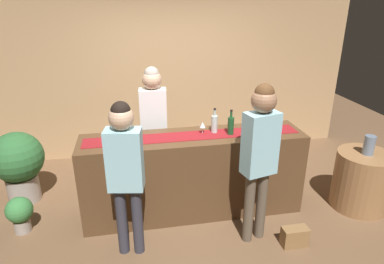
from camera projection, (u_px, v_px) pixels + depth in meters
The scene contains 16 objects.
ground_plane at pixel (193, 210), 4.28m from camera, with size 10.00×10.00×0.00m, color brown.
back_wall at pixel (171, 68), 5.48m from camera, with size 6.00×0.12×2.90m, color tan.
bar_counter at pixel (193, 174), 4.09m from camera, with size 2.63×0.60×1.02m, color #543821.
counter_runner_cloth at pixel (193, 136), 3.90m from camera, with size 2.50×0.28×0.01m, color maroon.
wine_bottle_green at pixel (231, 125), 3.91m from camera, with size 0.07×0.07×0.30m.
wine_bottle_clear at pixel (214, 124), 3.96m from camera, with size 0.07×0.07×0.30m.
wine_glass_near_customer at pixel (269, 125), 3.94m from camera, with size 0.07×0.07×0.14m.
wine_glass_mid_counter at pixel (203, 125), 3.93m from camera, with size 0.07×0.07×0.14m.
bartender at pixel (154, 117), 4.34m from camera, with size 0.35×0.24×1.73m.
customer_sipping at pixel (260, 148), 3.38m from camera, with size 0.38×0.28×1.77m.
customer_browsing at pixel (125, 165), 3.21m from camera, with size 0.37×0.26×1.66m.
round_side_table at pixel (361, 180), 4.24m from camera, with size 0.68×0.68×0.74m, color #996B42.
vase_on_side_table at pixel (369, 145), 4.05m from camera, with size 0.13×0.13×0.24m, color slate.
potted_plant_tall at pixel (18, 163), 4.30m from camera, with size 0.65×0.65×0.95m.
potted_plant_small at pixel (20, 212), 3.80m from camera, with size 0.30×0.30×0.43m.
handbag at pixel (295, 237), 3.63m from camera, with size 0.28×0.14×0.22m, color olive.
Camera 1 is at (-0.69, -3.54, 2.51)m, focal length 31.44 mm.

